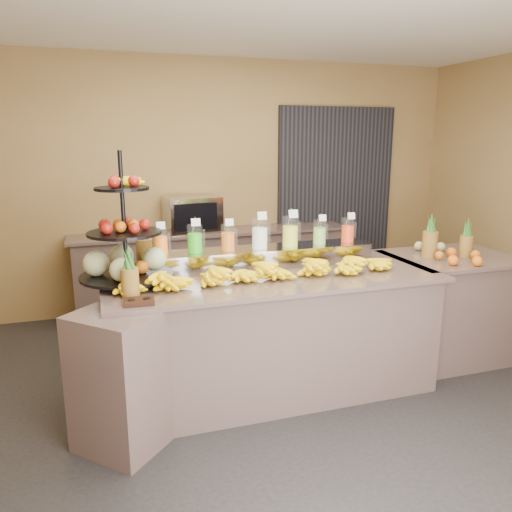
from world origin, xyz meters
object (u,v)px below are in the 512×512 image
banana_heap (260,269)px  oven_warmer (192,214)px  condiment_caddy (139,301)px  pitcher_tray (260,257)px  fruit_stand (132,250)px  right_fruit_pile (453,251)px

banana_heap → oven_warmer: bearing=92.9°
condiment_caddy → oven_warmer: bearing=71.3°
condiment_caddy → banana_heap: bearing=18.0°
pitcher_tray → oven_warmer: 1.69m
oven_warmer → pitcher_tray: bearing=-88.5°
fruit_stand → right_fruit_pile: fruit_stand is taller
banana_heap → right_fruit_pile: (1.75, 0.08, -0.00)m
pitcher_tray → banana_heap: (-0.12, -0.37, -0.00)m
pitcher_tray → fruit_stand: bearing=-171.4°
fruit_stand → condiment_caddy: (-0.01, -0.50, -0.22)m
banana_heap → fruit_stand: fruit_stand is taller
pitcher_tray → right_fruit_pile: bearing=-9.9°
banana_heap → oven_warmer: oven_warmer is taller
banana_heap → condiment_caddy: (-0.89, -0.29, -0.06)m
condiment_caddy → fruit_stand: bearing=88.9°
condiment_caddy → oven_warmer: (0.79, 2.32, 0.18)m
banana_heap → condiment_caddy: size_ratio=11.32×
fruit_stand → condiment_caddy: 0.55m
banana_heap → fruit_stand: size_ratio=2.27×
pitcher_tray → right_fruit_pile: 1.65m
fruit_stand → condiment_caddy: fruit_stand is taller
fruit_stand → right_fruit_pile: bearing=-3.5°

